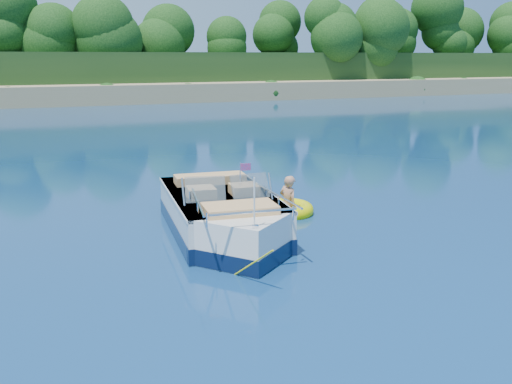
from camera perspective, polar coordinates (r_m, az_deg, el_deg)
ground at (r=12.38m, az=3.96°, el=-3.84°), size 160.00×160.00×0.00m
shoreline at (r=74.62m, az=-18.26°, el=10.71°), size 170.00×59.00×6.00m
treeline at (r=51.93m, az=-16.72°, el=14.96°), size 150.00×7.12×8.19m
motorboat at (r=11.85m, az=-3.17°, el=-2.71°), size 2.44×5.82×1.94m
tow_tube at (r=13.65m, az=3.03°, el=-1.78°), size 1.60×1.60×0.35m
boy at (r=13.61m, az=3.08°, el=-2.22°), size 0.60×0.84×1.51m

